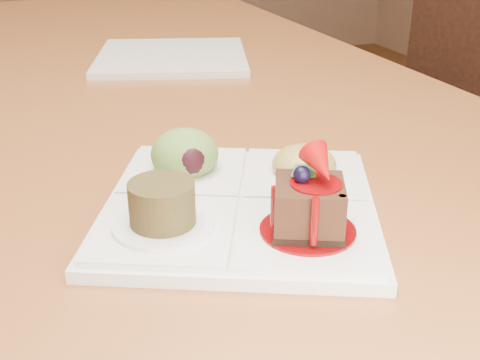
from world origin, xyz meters
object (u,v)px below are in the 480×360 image
object	(u,v)px
dining_table	(111,108)
chair_right	(452,140)
sampler_plate	(238,193)
second_plate	(172,57)

from	to	relation	value
dining_table	chair_right	world-z (taller)	chair_right
dining_table	chair_right	distance (m)	0.81
dining_table	sampler_plate	world-z (taller)	sampler_plate
sampler_plate	second_plate	bearing A→B (deg)	105.80
chair_right	dining_table	bearing A→B (deg)	71.47
sampler_plate	second_plate	distance (m)	0.61
dining_table	sampler_plate	size ratio (longest dim) A/B	5.43
dining_table	sampler_plate	xyz separation A→B (m)	(0.03, -0.56, 0.09)
chair_right	second_plate	bearing A→B (deg)	68.59
chair_right	second_plate	world-z (taller)	chair_right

